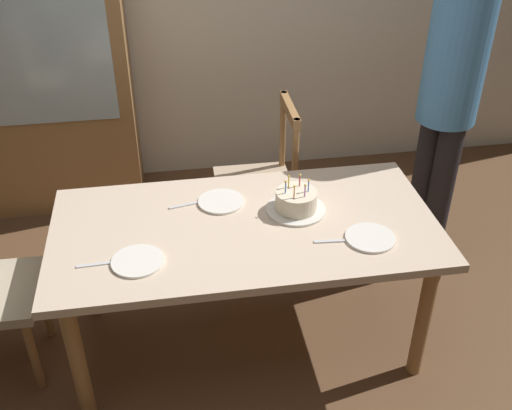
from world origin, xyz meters
The scene contains 12 objects.
ground centered at (0.00, 0.00, 0.00)m, with size 6.40×6.40×0.00m, color brown.
dining_table centered at (0.00, 0.00, 0.64)m, with size 1.75×0.88×0.72m.
birthday_cake centered at (0.25, 0.07, 0.77)m, with size 0.28×0.28×0.17m.
plate_near_celebrant centered at (-0.48, -0.20, 0.73)m, with size 0.22×0.22×0.01m, color white.
plate_far_side centered at (-0.09, 0.20, 0.73)m, with size 0.22×0.22×0.01m, color white.
plate_near_guest centered at (0.52, -0.20, 0.73)m, with size 0.22×0.22×0.01m, color white.
fork_near_celebrant centered at (-0.64, -0.19, 0.73)m, with size 0.18×0.02×0.01m, color silver.
fork_far_side centered at (-0.25, 0.20, 0.73)m, with size 0.18×0.02×0.01m, color silver.
fork_near_guest centered at (0.36, -0.19, 0.73)m, with size 0.18×0.02×0.01m, color silver.
chair_spindle_back centered at (0.19, 0.76, 0.46)m, with size 0.45×0.45×0.95m.
person_guest centered at (1.20, 0.61, 1.03)m, with size 0.32×0.32×1.79m.
china_cabinet centered at (-1.06, 1.56, 0.95)m, with size 1.10×0.45×1.90m.
Camera 1 is at (-0.31, -2.21, 2.30)m, focal length 42.43 mm.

